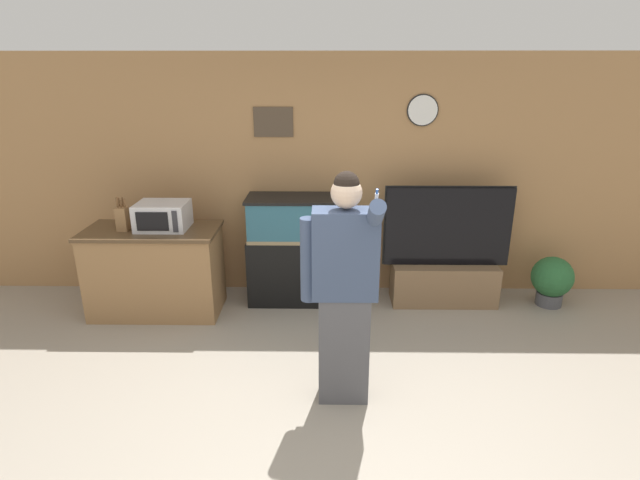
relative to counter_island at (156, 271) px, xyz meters
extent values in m
plane|color=gray|center=(1.75, -2.01, -0.46)|extent=(18.00, 18.00, 0.00)
cube|color=#A87A4C|center=(1.75, 0.63, 0.84)|extent=(10.00, 0.06, 2.60)
cube|color=#4C3D2D|center=(1.20, 0.60, 1.44)|extent=(0.41, 0.02, 0.31)
cylinder|color=white|center=(2.75, 0.59, 1.57)|extent=(0.30, 0.03, 0.30)
cylinder|color=black|center=(2.75, 0.59, 1.57)|extent=(0.33, 0.01, 0.33)
cube|color=olive|center=(0.00, 0.00, -0.02)|extent=(1.30, 0.63, 0.87)
cube|color=#513A24|center=(0.00, 0.00, 0.44)|extent=(1.34, 0.67, 0.03)
cube|color=silver|center=(0.13, 0.03, 0.59)|extent=(0.50, 0.40, 0.27)
cube|color=black|center=(0.09, -0.17, 0.59)|extent=(0.31, 0.01, 0.19)
cube|color=#2D2D33|center=(0.31, -0.17, 0.59)|extent=(0.05, 0.01, 0.21)
cube|color=olive|center=(-0.26, -0.04, 0.57)|extent=(0.10, 0.12, 0.23)
cylinder|color=brown|center=(-0.29, -0.03, 0.74)|extent=(0.02, 0.02, 0.10)
cylinder|color=brown|center=(-0.26, -0.03, 0.72)|extent=(0.02, 0.02, 0.08)
cylinder|color=brown|center=(-0.22, -0.03, 0.73)|extent=(0.02, 0.02, 0.09)
cylinder|color=brown|center=(-0.29, 0.01, 0.73)|extent=(0.02, 0.02, 0.08)
cylinder|color=brown|center=(-0.26, 0.01, 0.73)|extent=(0.02, 0.02, 0.09)
cube|color=black|center=(1.48, 0.31, -0.10)|extent=(1.10, 0.50, 0.72)
cube|color=#937F5B|center=(1.48, 0.31, 0.28)|extent=(1.07, 0.48, 0.04)
cube|color=#285B70|center=(1.48, 0.31, 0.48)|extent=(1.06, 0.48, 0.43)
cube|color=black|center=(1.48, 0.31, 0.69)|extent=(1.10, 0.50, 0.03)
cube|color=brown|center=(3.04, 0.26, -0.23)|extent=(1.12, 0.40, 0.44)
cube|color=black|center=(3.04, 0.26, 0.41)|extent=(1.32, 0.05, 0.84)
cube|color=black|center=(3.04, 0.28, 0.41)|extent=(1.35, 0.01, 0.87)
cube|color=#515156|center=(1.89, -1.43, -0.02)|extent=(0.38, 0.21, 0.87)
cube|color=#3D4C6B|center=(1.89, -1.43, 0.74)|extent=(0.47, 0.23, 0.65)
sphere|color=beige|center=(1.89, -1.43, 1.18)|extent=(0.22, 0.22, 0.22)
sphere|color=black|center=(1.89, -1.43, 1.24)|extent=(0.18, 0.18, 0.18)
cylinder|color=#3D4C6B|center=(1.64, -1.43, 0.69)|extent=(0.12, 0.12, 0.62)
cylinder|color=#3D4C6B|center=(2.08, -1.58, 1.07)|extent=(0.11, 0.34, 0.29)
cylinder|color=white|center=(2.08, -1.60, 1.17)|extent=(0.02, 0.06, 0.11)
cylinder|color=#2856B2|center=(2.08, -1.62, 1.23)|extent=(0.02, 0.03, 0.05)
cylinder|color=#4C4C51|center=(4.18, 0.20, -0.38)|extent=(0.27, 0.27, 0.14)
sphere|color=#286033|center=(4.18, 0.20, -0.13)|extent=(0.43, 0.43, 0.43)
camera|label=1|loc=(1.76, -4.73, 1.99)|focal=28.00mm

